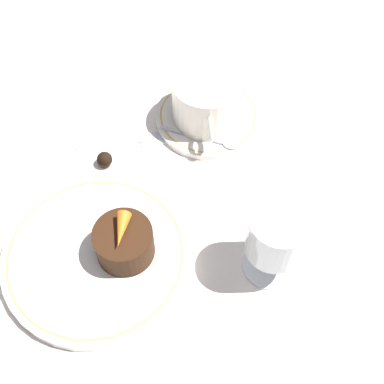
{
  "coord_description": "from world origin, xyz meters",
  "views": [
    {
      "loc": [
        0.3,
        0.03,
        0.59
      ],
      "look_at": [
        -0.05,
        0.06,
        0.04
      ],
      "focal_mm": 50.0,
      "sensor_mm": 36.0,
      "label": 1
    }
  ],
  "objects_px": {
    "dinner_plate": "(96,256)",
    "coffee_cup": "(206,99)",
    "fork": "(130,141)",
    "dessert_cake": "(124,243)",
    "wine_glass": "(276,237)"
  },
  "relations": [
    {
      "from": "dinner_plate",
      "to": "wine_glass",
      "type": "height_order",
      "value": "wine_glass"
    },
    {
      "from": "dinner_plate",
      "to": "coffee_cup",
      "type": "distance_m",
      "value": 0.26
    },
    {
      "from": "coffee_cup",
      "to": "dinner_plate",
      "type": "bearing_deg",
      "value": -35.79
    },
    {
      "from": "coffee_cup",
      "to": "dessert_cake",
      "type": "xyz_separation_m",
      "value": [
        0.21,
        -0.12,
        -0.01
      ]
    },
    {
      "from": "coffee_cup",
      "to": "dessert_cake",
      "type": "distance_m",
      "value": 0.24
    },
    {
      "from": "dinner_plate",
      "to": "fork",
      "type": "bearing_deg",
      "value": 166.79
    },
    {
      "from": "dinner_plate",
      "to": "wine_glass",
      "type": "distance_m",
      "value": 0.22
    },
    {
      "from": "wine_glass",
      "to": "dessert_cake",
      "type": "xyz_separation_m",
      "value": [
        -0.03,
        -0.17,
        -0.04
      ]
    },
    {
      "from": "fork",
      "to": "dessert_cake",
      "type": "bearing_deg",
      "value": -1.72
    },
    {
      "from": "fork",
      "to": "dessert_cake",
      "type": "relative_size",
      "value": 2.45
    },
    {
      "from": "fork",
      "to": "wine_glass",
      "type": "bearing_deg",
      "value": 39.19
    },
    {
      "from": "coffee_cup",
      "to": "wine_glass",
      "type": "bearing_deg",
      "value": 13.36
    },
    {
      "from": "dinner_plate",
      "to": "coffee_cup",
      "type": "xyz_separation_m",
      "value": [
        -0.21,
        0.15,
        0.04
      ]
    },
    {
      "from": "fork",
      "to": "dessert_cake",
      "type": "distance_m",
      "value": 0.18
    },
    {
      "from": "dinner_plate",
      "to": "wine_glass",
      "type": "bearing_deg",
      "value": 83.5
    }
  ]
}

